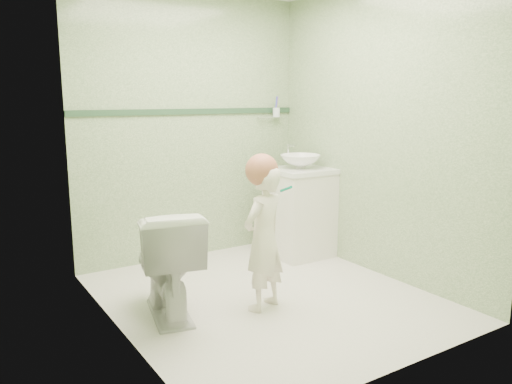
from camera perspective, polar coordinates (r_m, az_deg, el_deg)
ground at (r=3.90m, az=1.22°, el=-11.69°), size 2.50×2.50×0.00m
room_shell at (r=3.62m, az=1.29°, el=6.18°), size 2.50×2.54×2.40m
trim_stripe at (r=4.69m, az=-7.30°, el=8.95°), size 2.20×0.02×0.05m
vanity at (r=4.79m, az=4.91°, el=-2.45°), size 0.52×0.50×0.80m
counter at (r=4.71m, az=4.99°, el=2.41°), size 0.54×0.52×0.04m
basin at (r=4.70m, az=5.01°, el=3.42°), size 0.37×0.37×0.13m
faucet at (r=4.84m, az=3.68°, el=4.60°), size 0.03×0.13×0.18m
cup_holder at (r=5.09m, az=2.21°, el=8.95°), size 0.26×0.07×0.21m
toilet at (r=3.54m, az=-9.98°, el=-7.70°), size 0.57×0.81×0.75m
toddler at (r=3.55m, az=0.85°, el=-5.22°), size 0.44×0.36×1.02m
hair_cap at (r=3.47m, az=0.65°, el=2.47°), size 0.23×0.23×0.23m
teal_toothbrush at (r=3.46m, az=3.26°, el=0.40°), size 0.10×0.14×0.08m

